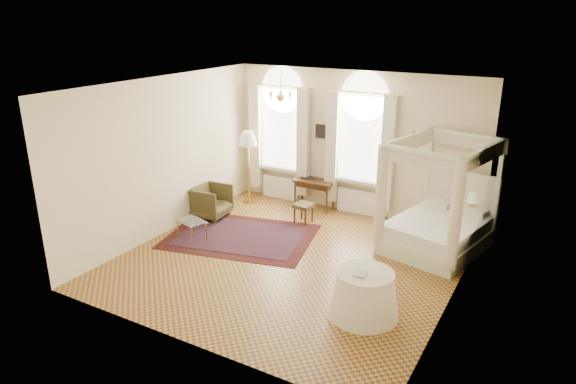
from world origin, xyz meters
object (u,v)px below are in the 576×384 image
Objects in this scene: floor_lamp at (248,142)px; side_table at (364,294)px; writing_desk at (314,184)px; armchair at (210,201)px; coffee_table at (192,223)px; canopy_bed at (437,226)px; stool at (304,207)px; nightstand at (466,224)px.

floor_lamp is 5.63m from side_table.
writing_desk is 1.17× the size of armchair.
canopy_bed is at bearing 24.13° from coffee_table.
canopy_bed is 2.94m from stool.
floor_lamp is (-5.14, -0.43, 1.22)m from nightstand.
coffee_table is at bearing -129.12° from stool.
side_table reaches higher than coffee_table.
floor_lamp is (0.26, 1.22, 1.17)m from armchair.
writing_desk is at bearing 102.06° from stool.
coffee_table is at bearing -149.89° from nightstand.
stool is at bearing -77.94° from writing_desk.
nightstand is at bearing 63.51° from canopy_bed.
floor_lamp is (-1.78, 0.48, 1.17)m from stool.
canopy_bed reaches higher than stool.
floor_lamp reaches higher than nightstand.
canopy_bed reaches higher than nightstand.
armchair is at bearing -170.73° from canopy_bed.
canopy_bed is 4.97m from coffee_table.
armchair is at bearing -101.92° from floor_lamp.
coffee_table is 4.28m from side_table.
armchair is 0.45× the size of floor_lamp.
floor_lamp is at bearing -175.19° from nightstand.
stool is (0.20, -0.92, -0.24)m from writing_desk.
armchair is (-2.04, -0.74, 0.00)m from stool.
canopy_bed is at bearing -15.03° from writing_desk.
canopy_bed is 1.30× the size of floor_lamp.
coffee_table is (-4.53, -2.03, -0.13)m from canopy_bed.
stool reaches higher than coffee_table.
coffee_table is at bearing -115.92° from writing_desk.
armchair reaches higher than writing_desk.
stool is (-3.36, -0.92, 0.05)m from nightstand.
nightstand is 0.67× the size of writing_desk.
writing_desk is 2.49m from armchair.
stool is at bearing 50.88° from coffee_table.
canopy_bed is 0.96m from nightstand.
stool is (-2.94, -0.07, -0.13)m from canopy_bed.
canopy_bed is 2.96m from side_table.
stool is 2.17m from armchair.
side_table reaches higher than writing_desk.
writing_desk is at bearing 15.24° from floor_lamp.
stool is 0.55× the size of armchair.
floor_lamp reaches higher than coffee_table.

